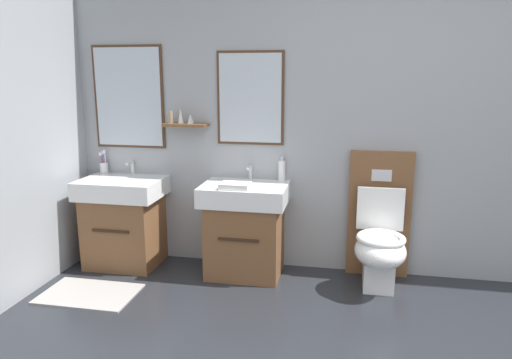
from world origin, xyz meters
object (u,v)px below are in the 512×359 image
Objects in this scene: toilet at (379,236)px; vanity_sink_right at (245,227)px; vanity_sink_left at (124,219)px; toothbrush_cup at (104,167)px; folded_hand_towel at (235,186)px; soap_dispenser at (282,170)px.

vanity_sink_right is at bearing -179.10° from toilet.
toothbrush_cup is (-0.25, 0.18, 0.41)m from vanity_sink_left.
vanity_sink_left is at bearing 171.11° from folded_hand_towel.
vanity_sink_right is at bearing -144.50° from soap_dispenser.
toothbrush_cup is (-2.33, 0.16, 0.42)m from toilet.
toothbrush_cup is 0.94× the size of folded_hand_towel.
soap_dispenser is (0.26, 0.19, 0.43)m from vanity_sink_right.
toilet reaches higher than toothbrush_cup.
soap_dispenser is at bearing 8.19° from vanity_sink_left.
soap_dispenser is at bearing 35.50° from vanity_sink_right.
vanity_sink_left is 3.73× the size of soap_dispenser.
vanity_sink_left and vanity_sink_right have the same top height.
toothbrush_cup is 1.55m from soap_dispenser.
vanity_sink_right is 1.04m from toilet.
folded_hand_towel is (-1.08, -0.17, 0.38)m from toilet.
vanity_sink_right is 3.73× the size of soap_dispenser.
vanity_sink_left is 1.38m from soap_dispenser.
vanity_sink_right is 1.36m from toothbrush_cup.
toilet reaches higher than vanity_sink_left.
toilet is at bearing -12.42° from soap_dispenser.
vanity_sink_left is 1.00× the size of vanity_sink_right.
vanity_sink_left is at bearing 180.00° from vanity_sink_right.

